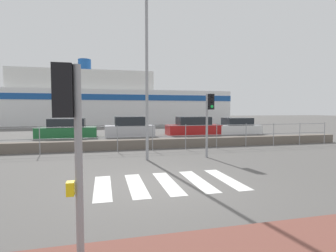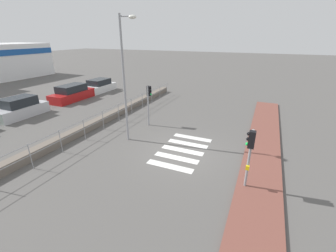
# 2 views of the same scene
# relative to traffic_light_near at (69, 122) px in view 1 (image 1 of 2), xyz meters

# --- Properties ---
(ground_plane) EXTENTS (160.00, 160.00, 0.00)m
(ground_plane) POSITION_rel_traffic_light_near_xyz_m (1.96, 3.53, -1.93)
(ground_plane) COLOR #565451
(crosswalk) EXTENTS (4.05, 2.40, 0.01)m
(crosswalk) POSITION_rel_traffic_light_near_xyz_m (2.18, 3.53, -1.92)
(crosswalk) COLOR silver
(crosswalk) RESTS_ON ground_plane
(seawall) EXTENTS (25.44, 0.55, 0.49)m
(seawall) POSITION_rel_traffic_light_near_xyz_m (1.96, 10.33, -1.68)
(seawall) COLOR #6B6056
(seawall) RESTS_ON ground_plane
(harbor_fence) EXTENTS (22.94, 0.04, 1.33)m
(harbor_fence) POSITION_rel_traffic_light_near_xyz_m (1.96, 9.46, -1.07)
(harbor_fence) COLOR gray
(harbor_fence) RESTS_ON ground_plane
(traffic_light_near) EXTENTS (0.34, 0.32, 2.66)m
(traffic_light_near) POSITION_rel_traffic_light_near_xyz_m (0.00, 0.00, 0.00)
(traffic_light_near) COLOR gray
(traffic_light_near) RESTS_ON ground_plane
(traffic_light_far) EXTENTS (0.34, 0.32, 2.77)m
(traffic_light_far) POSITION_rel_traffic_light_near_xyz_m (4.91, 7.05, 0.11)
(traffic_light_far) COLOR gray
(traffic_light_far) RESTS_ON ground_plane
(streetlamp) EXTENTS (0.32, 1.03, 7.00)m
(streetlamp) POSITION_rel_traffic_light_near_xyz_m (2.17, 6.92, 2.32)
(streetlamp) COLOR gray
(streetlamp) RESTS_ON ground_plane
(ferry_boat) EXTENTS (33.88, 7.76, 9.30)m
(ferry_boat) POSITION_rel_traffic_light_near_xyz_m (1.15, 36.16, 1.26)
(ferry_boat) COLOR white
(ferry_boat) RESTS_ON ground_plane
(parked_car_green) EXTENTS (4.26, 1.78, 1.43)m
(parked_car_green) POSITION_rel_traffic_light_near_xyz_m (-2.23, 17.15, -1.32)
(parked_car_green) COLOR #1E6633
(parked_car_green) RESTS_ON ground_plane
(parked_car_silver) EXTENTS (3.81, 1.76, 1.54)m
(parked_car_silver) POSITION_rel_traffic_light_near_xyz_m (2.42, 17.15, -1.27)
(parked_car_silver) COLOR #BCBCC1
(parked_car_silver) RESTS_ON ground_plane
(parked_car_red) EXTENTS (4.48, 1.81, 1.50)m
(parked_car_red) POSITION_rel_traffic_light_near_xyz_m (7.74, 17.15, -1.29)
(parked_car_red) COLOR #B21919
(parked_car_red) RESTS_ON ground_plane
(parked_car_white) EXTENTS (3.85, 1.89, 1.39)m
(parked_car_white) POSITION_rel_traffic_light_near_xyz_m (11.78, 17.15, -1.34)
(parked_car_white) COLOR silver
(parked_car_white) RESTS_ON ground_plane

